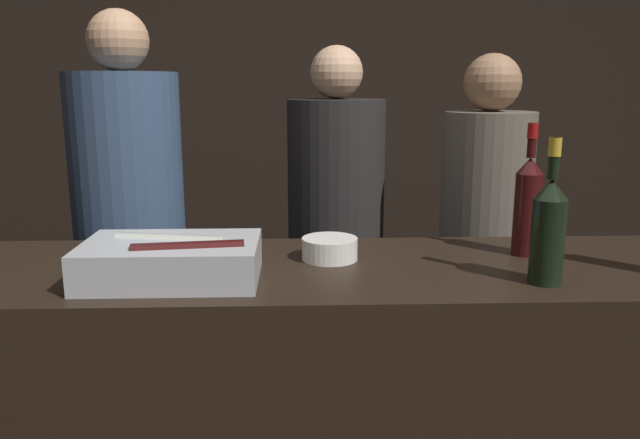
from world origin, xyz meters
name	(u,v)px	position (x,y,z in m)	size (l,w,h in m)	color
wall_back_chalkboard	(308,111)	(0.00, 2.25, 1.40)	(6.40, 0.06, 2.80)	black
ice_bin_with_bottles	(173,259)	(-0.37, 0.20, 1.13)	(0.43, 0.28, 0.11)	#B7BABF
bowl_white	(330,248)	(0.03, 0.37, 1.11)	(0.15, 0.15, 0.06)	silver
red_wine_bottle_tall	(528,203)	(0.58, 0.40, 1.23)	(0.07, 0.07, 0.37)	#380F0F
champagne_bottle	(548,228)	(0.54, 0.14, 1.22)	(0.08, 0.08, 0.35)	black
person_in_hoodie	(483,248)	(0.66, 1.02, 0.93)	(0.34, 0.34, 1.66)	black
person_blond_tee	(336,233)	(0.10, 1.24, 0.94)	(0.40, 0.40, 1.70)	black
person_grey_polo	(131,238)	(-0.67, 0.94, 1.00)	(0.39, 0.39, 1.80)	black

